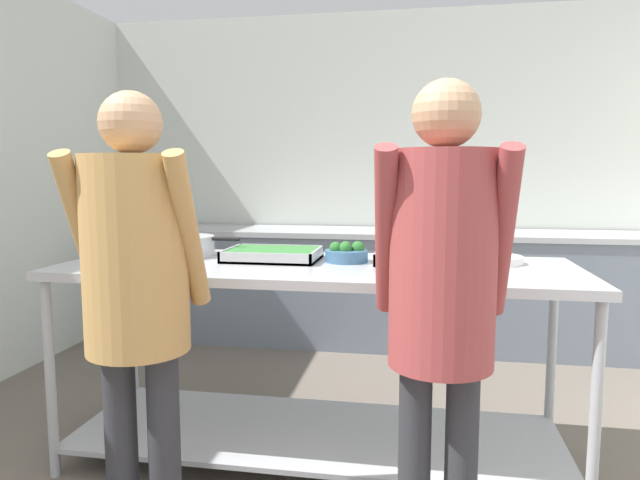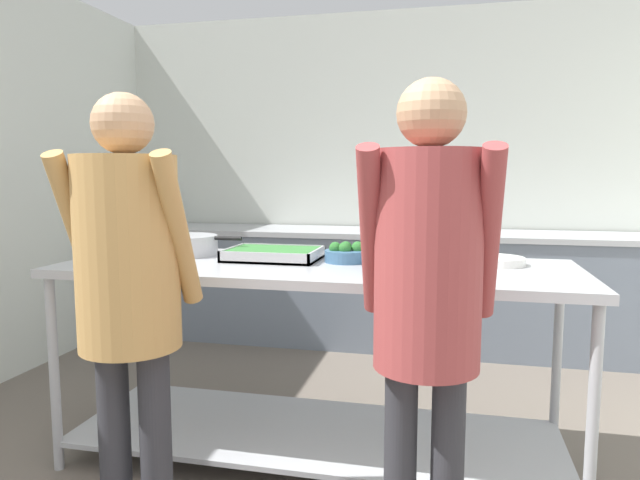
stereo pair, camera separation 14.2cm
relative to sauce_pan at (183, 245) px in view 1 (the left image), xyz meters
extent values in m
cube|color=silver|center=(0.81, 2.13, 0.34)|extent=(4.72, 0.06, 2.65)
cube|color=slate|center=(0.81, 1.76, -0.55)|extent=(4.56, 0.62, 0.86)
cube|color=#ADAFB5|center=(0.81, 1.76, -0.10)|extent=(4.56, 0.65, 0.04)
cube|color=black|center=(1.39, 1.76, -0.09)|extent=(0.55, 0.39, 0.02)
cube|color=#ADAFB5|center=(0.71, -0.15, -0.07)|extent=(2.33, 0.83, 0.04)
cube|color=#ADAFB5|center=(0.71, -0.15, -0.86)|extent=(2.25, 0.75, 0.02)
cylinder|color=#ADAFB5|center=(-0.41, -0.51, -0.54)|extent=(0.04, 0.04, 0.89)
cylinder|color=#ADAFB5|center=(1.82, -0.51, -0.54)|extent=(0.04, 0.04, 0.89)
cylinder|color=#ADAFB5|center=(-0.41, 0.21, -0.54)|extent=(0.04, 0.04, 0.89)
cylinder|color=#ADAFB5|center=(1.82, 0.21, -0.54)|extent=(0.04, 0.04, 0.89)
cylinder|color=#ADAFB5|center=(0.00, 0.00, 0.00)|extent=(0.31, 0.31, 0.10)
cylinder|color=beige|center=(0.00, 0.00, 0.04)|extent=(0.27, 0.27, 0.01)
cylinder|color=black|center=(0.22, 0.00, 0.04)|extent=(0.14, 0.02, 0.02)
cube|color=#ADAFB5|center=(0.48, -0.06, -0.05)|extent=(0.44, 0.33, 0.01)
cube|color=#387A38|center=(0.48, -0.06, -0.02)|extent=(0.41, 0.30, 0.04)
cube|color=#ADAFB5|center=(0.48, -0.21, -0.03)|extent=(0.44, 0.01, 0.05)
cube|color=#ADAFB5|center=(0.48, 0.10, -0.03)|extent=(0.44, 0.01, 0.05)
cube|color=#ADAFB5|center=(0.26, -0.06, -0.03)|extent=(0.01, 0.33, 0.05)
cube|color=#ADAFB5|center=(0.69, -0.06, -0.03)|extent=(0.01, 0.33, 0.05)
cylinder|color=#3D668C|center=(0.83, -0.05, -0.03)|extent=(0.20, 0.20, 0.06)
sphere|color=#2D702D|center=(0.89, -0.05, 0.01)|extent=(0.06, 0.06, 0.06)
sphere|color=#2D702D|center=(0.83, -0.02, 0.01)|extent=(0.05, 0.05, 0.05)
sphere|color=#2D702D|center=(0.78, -0.07, 0.01)|extent=(0.06, 0.06, 0.06)
sphere|color=#2D702D|center=(0.83, -0.07, 0.01)|extent=(0.06, 0.06, 0.06)
cube|color=#ADAFB5|center=(1.16, -0.04, -0.05)|extent=(0.38, 0.29, 0.01)
cube|color=#B23D2D|center=(1.16, -0.04, -0.02)|extent=(0.35, 0.27, 0.04)
cube|color=#ADAFB5|center=(1.16, -0.18, -0.03)|extent=(0.38, 0.01, 0.05)
cube|color=#ADAFB5|center=(1.16, 0.10, -0.03)|extent=(0.38, 0.01, 0.05)
cube|color=#ADAFB5|center=(0.97, -0.04, -0.03)|extent=(0.01, 0.29, 0.05)
cube|color=#ADAFB5|center=(1.34, -0.04, -0.03)|extent=(0.01, 0.29, 0.05)
cylinder|color=white|center=(1.51, 0.02, -0.05)|extent=(0.26, 0.26, 0.01)
cylinder|color=white|center=(1.51, 0.02, -0.04)|extent=(0.26, 0.26, 0.01)
cylinder|color=white|center=(1.51, 0.02, -0.02)|extent=(0.25, 0.25, 0.01)
cylinder|color=#2D2D33|center=(0.13, -0.89, -0.62)|extent=(0.11, 0.11, 0.73)
cylinder|color=#2D2D33|center=(0.29, -0.88, -0.62)|extent=(0.11, 0.11, 0.73)
cylinder|color=tan|center=(0.03, -0.90, 0.16)|extent=(0.09, 0.31, 0.55)
cylinder|color=tan|center=(0.40, -0.88, 0.16)|extent=(0.09, 0.31, 0.55)
cylinder|color=tan|center=(0.21, -0.89, 0.08)|extent=(0.35, 0.35, 0.67)
sphere|color=tan|center=(0.21, -0.89, 0.53)|extent=(0.21, 0.21, 0.21)
cylinder|color=#2D2D33|center=(1.17, -0.89, -0.62)|extent=(0.11, 0.11, 0.74)
cylinder|color=#2D2D33|center=(1.32, -0.88, -0.62)|extent=(0.11, 0.11, 0.74)
cylinder|color=#993D3D|center=(1.07, -0.89, 0.17)|extent=(0.08, 0.31, 0.55)
cylinder|color=#993D3D|center=(1.42, -0.88, 0.17)|extent=(0.08, 0.31, 0.55)
cylinder|color=#993D3D|center=(1.24, -0.88, 0.09)|extent=(0.33, 0.33, 0.68)
sphere|color=tan|center=(1.24, -0.88, 0.54)|extent=(0.21, 0.21, 0.21)
cylinder|color=silver|center=(-1.04, 1.85, 0.01)|extent=(0.06, 0.06, 0.18)
cone|color=silver|center=(-1.04, 1.85, 0.13)|extent=(0.06, 0.06, 0.07)
cylinder|color=black|center=(-1.04, 1.85, 0.17)|extent=(0.03, 0.03, 0.02)
camera|label=1|loc=(1.17, -2.68, 0.36)|focal=32.00mm
camera|label=2|loc=(1.31, -2.65, 0.36)|focal=32.00mm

